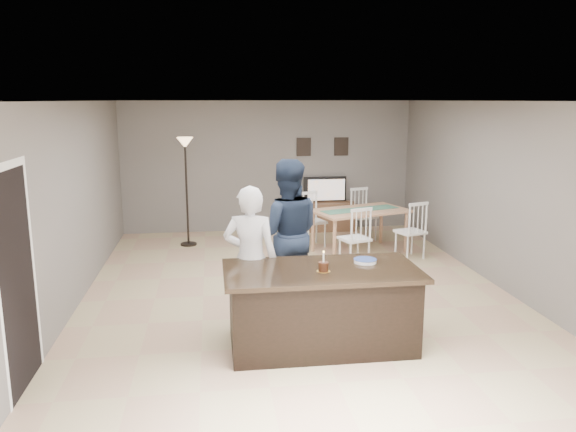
{
  "coord_description": "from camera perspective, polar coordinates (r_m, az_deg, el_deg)",
  "views": [
    {
      "loc": [
        -1.17,
        -7.6,
        2.72
      ],
      "look_at": [
        -0.17,
        -0.3,
        1.19
      ],
      "focal_mm": 35.0,
      "sensor_mm": 36.0,
      "label": 1
    }
  ],
  "objects": [
    {
      "name": "floor",
      "position": [
        8.15,
        0.89,
        -7.73
      ],
      "size": [
        8.0,
        8.0,
        0.0
      ],
      "primitive_type": "plane",
      "color": "tan",
      "rests_on": "ground"
    },
    {
      "name": "room_shell",
      "position": [
        7.76,
        0.93,
        4.03
      ],
      "size": [
        8.0,
        8.0,
        8.0
      ],
      "color": "slate",
      "rests_on": "floor"
    },
    {
      "name": "kitchen_island",
      "position": [
        6.33,
        3.39,
        -9.23
      ],
      "size": [
        2.15,
        1.1,
        0.9
      ],
      "color": "black",
      "rests_on": "floor"
    },
    {
      "name": "tv_console",
      "position": [
        11.86,
        3.88,
        -0.04
      ],
      "size": [
        1.2,
        0.4,
        0.6
      ],
      "primitive_type": "cube",
      "color": "brown",
      "rests_on": "floor"
    },
    {
      "name": "television",
      "position": [
        11.83,
        3.85,
        2.7
      ],
      "size": [
        0.91,
        0.12,
        0.53
      ],
      "primitive_type": "imported",
      "rotation": [
        0.0,
        0.0,
        3.14
      ],
      "color": "black",
      "rests_on": "tv_console"
    },
    {
      "name": "tv_screen_glow",
      "position": [
        11.75,
        3.93,
        2.67
      ],
      "size": [
        0.78,
        0.0,
        0.78
      ],
      "primitive_type": "plane",
      "rotation": [
        1.57,
        0.0,
        3.14
      ],
      "color": "orange",
      "rests_on": "tv_console"
    },
    {
      "name": "picture_frames",
      "position": [
        11.84,
        3.54,
        7.04
      ],
      "size": [
        1.1,
        0.02,
        0.38
      ],
      "color": "black",
      "rests_on": "room_shell"
    },
    {
      "name": "doorway",
      "position": [
        5.79,
        -25.92,
        -4.08
      ],
      "size": [
        0.0,
        2.1,
        2.65
      ],
      "color": "black",
      "rests_on": "floor"
    },
    {
      "name": "woman",
      "position": [
        6.62,
        -3.83,
        -4.42
      ],
      "size": [
        0.72,
        0.56,
        1.76
      ],
      "primitive_type": "imported",
      "rotation": [
        0.0,
        0.0,
        2.91
      ],
      "color": "silver",
      "rests_on": "floor"
    },
    {
      "name": "man",
      "position": [
        7.38,
        -0.18,
        -1.8
      ],
      "size": [
        1.02,
        0.83,
        1.98
      ],
      "primitive_type": "imported",
      "rotation": [
        0.0,
        0.0,
        3.06
      ],
      "color": "#161F31",
      "rests_on": "floor"
    },
    {
      "name": "birthday_cake",
      "position": [
        6.08,
        3.62,
        -5.15
      ],
      "size": [
        0.15,
        0.15,
        0.23
      ],
      "color": "gold",
      "rests_on": "kitchen_island"
    },
    {
      "name": "plate_stack",
      "position": [
        6.46,
        7.85,
        -4.53
      ],
      "size": [
        0.26,
        0.26,
        0.04
      ],
      "color": "white",
      "rests_on": "kitchen_island"
    },
    {
      "name": "dining_table",
      "position": [
        10.18,
        7.3,
        -0.1
      ],
      "size": [
        2.08,
        2.27,
        1.01
      ],
      "rotation": [
        0.0,
        0.0,
        0.32
      ],
      "color": "#A77C5B",
      "rests_on": "floor"
    },
    {
      "name": "floor_lamp",
      "position": [
        10.6,
        -10.36,
        5.41
      ],
      "size": [
        0.31,
        0.31,
        2.04
      ],
      "color": "black",
      "rests_on": "floor"
    }
  ]
}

